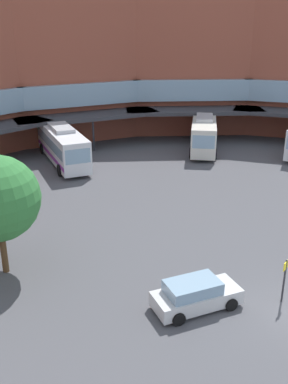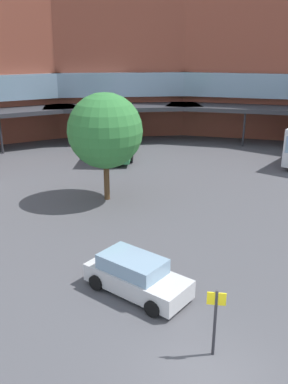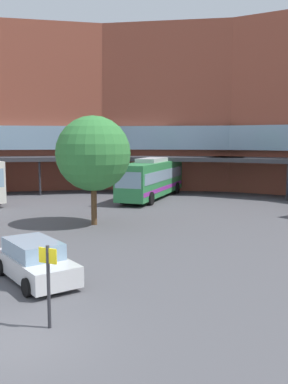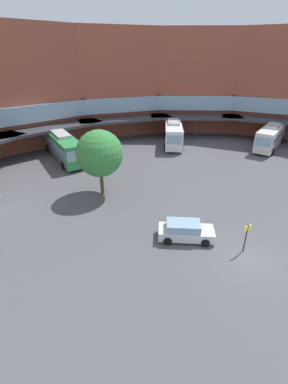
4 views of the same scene
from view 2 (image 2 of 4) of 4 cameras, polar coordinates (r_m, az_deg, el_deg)
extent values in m
plane|color=#515156|center=(14.09, 8.31, -23.81)|extent=(125.49, 125.49, 0.00)
cube|color=#9E4C38|center=(47.99, 14.41, 17.93)|extent=(16.46, 8.81, 17.23)
cube|color=#8CADC6|center=(47.56, 14.07, 14.19)|extent=(14.97, 8.76, 2.41)
cube|color=#38383D|center=(43.42, 13.71, 10.98)|extent=(16.08, 6.85, 0.40)
cylinder|color=#2D2D33|center=(42.13, 13.46, 8.36)|extent=(0.20, 0.20, 3.45)
cube|color=#9E4C38|center=(47.63, -3.45, 18.47)|extent=(16.46, 8.81, 17.23)
cube|color=#8CADC6|center=(47.21, -3.32, 14.69)|extent=(14.97, 8.76, 2.41)
cube|color=#38383D|center=(43.09, -2.86, 11.44)|extent=(16.08, 6.85, 0.40)
cylinder|color=#2D2D33|center=(41.80, -2.66, 8.79)|extent=(0.20, 0.20, 3.45)
cylinder|color=#2D2D33|center=(40.43, -18.92, 7.38)|extent=(0.20, 0.20, 3.45)
cube|color=#338C4C|center=(39.39, -3.15, 8.27)|extent=(2.69, 12.18, 2.96)
cube|color=#8CADC6|center=(39.32, -3.16, 8.77)|extent=(2.73, 11.45, 0.95)
cube|color=purple|center=(39.56, -3.12, 7.09)|extent=(2.72, 11.94, 0.36)
cube|color=#8CADC6|center=(33.47, -4.22, 6.80)|extent=(2.21, 0.15, 1.30)
cube|color=#B2B2B7|center=(39.09, -3.19, 10.65)|extent=(1.82, 4.40, 0.36)
cylinder|color=black|center=(35.56, -1.77, 4.90)|extent=(0.32, 1.10, 1.10)
cylinder|color=black|center=(35.85, -5.79, 4.93)|extent=(0.32, 1.10, 1.10)
cylinder|color=black|center=(43.57, -0.90, 7.69)|extent=(0.32, 1.10, 1.10)
cylinder|color=black|center=(43.81, -4.20, 7.70)|extent=(0.32, 1.10, 1.10)
cube|color=silver|center=(17.35, -0.92, -11.92)|extent=(4.65, 3.97, 0.75)
cube|color=#8CADC6|center=(17.14, -1.59, -9.73)|extent=(3.07, 2.80, 0.60)
cylinder|color=black|center=(17.37, 4.83, -12.84)|extent=(0.67, 0.55, 0.66)
cylinder|color=black|center=(16.14, 1.17, -15.59)|extent=(0.67, 0.55, 0.66)
cylinder|color=black|center=(18.86, -2.65, -9.93)|extent=(0.67, 0.55, 0.66)
cylinder|color=black|center=(17.73, -6.52, -12.15)|extent=(0.67, 0.55, 0.66)
cylinder|color=brown|center=(26.90, -5.13, 2.25)|extent=(0.36, 0.36, 3.21)
sphere|color=#38843D|center=(26.17, -5.32, 8.30)|extent=(4.69, 4.69, 4.69)
cylinder|color=#2D2D33|center=(14.16, 9.62, -17.22)|extent=(0.10, 0.10, 2.43)
cube|color=yellow|center=(13.63, 9.85, -14.14)|extent=(0.60, 0.09, 0.44)
camera|label=1|loc=(19.97, -70.82, 18.63)|focal=41.80mm
camera|label=3|loc=(9.26, 77.20, -24.66)|focal=40.62mm
camera|label=4|loc=(13.50, -86.95, 17.93)|focal=25.10mm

